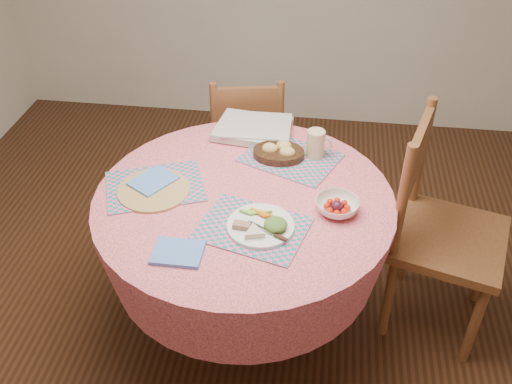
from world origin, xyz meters
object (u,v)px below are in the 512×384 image
chair_right (438,227)px  latte_mug (316,144)px  dinner_plate (262,225)px  bread_bowl (279,152)px  fruit_bowl (337,206)px  wicker_trivet (154,190)px  dining_table (245,233)px  chair_back (247,142)px

chair_right → latte_mug: size_ratio=8.29×
dinner_plate → bread_bowl: bearing=88.6°
fruit_bowl → bread_bowl: bearing=127.2°
fruit_bowl → wicker_trivet: bearing=177.6°
bread_bowl → chair_right: bearing=-11.6°
chair_right → fruit_bowl: 0.55m
dining_table → fruit_bowl: bearing=-6.7°
dinner_plate → latte_mug: (0.17, 0.53, 0.05)m
chair_back → dinner_plate: 1.11m
chair_right → latte_mug: bearing=88.6°
bread_bowl → fruit_bowl: 0.44m
latte_mug → fruit_bowl: 0.40m
dining_table → fruit_bowl: size_ratio=6.01×
chair_right → bread_bowl: 0.77m
chair_right → bread_bowl: (-0.72, 0.15, 0.23)m
chair_back → wicker_trivet: bearing=62.9°
chair_back → bread_bowl: 0.67m
dining_table → bread_bowl: 0.40m
dinner_plate → bread_bowl: size_ratio=1.13×
latte_mug → bread_bowl: bearing=-169.6°
wicker_trivet → latte_mug: bearing=28.3°
chair_back → bread_bowl: bearing=102.2°
latte_mug → dinner_plate: bearing=-108.2°
chair_back → fruit_bowl: chair_back is taller
fruit_bowl → dining_table: bearing=173.3°
chair_right → dinner_plate: (-0.73, -0.35, 0.22)m
dinner_plate → fruit_bowl: (0.28, 0.15, 0.00)m
chair_back → chair_right: bearing=133.1°
wicker_trivet → latte_mug: 0.74m
fruit_bowl → latte_mug: bearing=105.3°
chair_right → wicker_trivet: 1.24m
chair_right → latte_mug: chair_right is taller
dining_table → latte_mug: latte_mug is taller
dinner_plate → fruit_bowl: size_ratio=1.26×
latte_mug → chair_back: bearing=127.0°
dining_table → latte_mug: size_ratio=9.78×
wicker_trivet → dining_table: bearing=2.1°
dining_table → dinner_plate: (0.10, -0.19, 0.22)m
fruit_bowl → dinner_plate: bearing=-152.1°
latte_mug → fruit_bowl: size_ratio=0.61×
chair_right → latte_mug: (-0.56, 0.18, 0.27)m
bread_bowl → wicker_trivet: bearing=-146.8°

